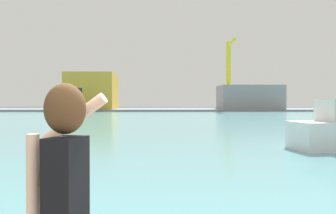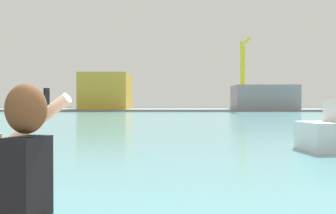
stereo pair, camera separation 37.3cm
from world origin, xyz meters
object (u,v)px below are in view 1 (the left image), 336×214
Objects in this scene: person_photographer at (65,184)px; port_crane at (229,68)px; warehouse_left at (92,91)px; warehouse_right at (249,97)px.

person_photographer is 0.12× the size of port_crane.
person_photographer is at bearing -81.35° from warehouse_left.
warehouse_right reaches higher than person_photographer.
port_crane is at bearing -144.89° from warehouse_right.
warehouse_left is 0.95× the size of port_crane.
warehouse_left is 30.04m from port_crane.
warehouse_left reaches higher than person_photographer.
person_photographer is 87.81m from port_crane.
person_photographer is 0.13× the size of warehouse_left.
warehouse_left is at bearing 171.32° from port_crane.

